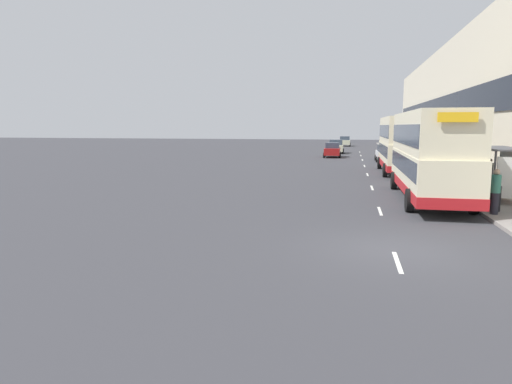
# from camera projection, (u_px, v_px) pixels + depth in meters

# --- Properties ---
(ground_plane) EXTENTS (220.00, 220.00, 0.00)m
(ground_plane) POSITION_uv_depth(u_px,v_px,m) (393.00, 250.00, 13.50)
(ground_plane) COLOR #38383D
(pavement) EXTENTS (5.00, 93.00, 0.14)m
(pavement) POSITION_uv_depth(u_px,v_px,m) (423.00, 159.00, 49.51)
(pavement) COLOR gray
(pavement) RESTS_ON ground_plane
(terrace_facade) EXTENTS (3.10, 93.00, 12.94)m
(terrace_facade) POSITION_uv_depth(u_px,v_px,m) (466.00, 99.00, 47.79)
(terrace_facade) COLOR beige
(terrace_facade) RESTS_ON ground_plane
(lane_mark_0) EXTENTS (0.12, 2.00, 0.01)m
(lane_mark_0) POSITION_uv_depth(u_px,v_px,m) (398.00, 262.00, 12.25)
(lane_mark_0) COLOR silver
(lane_mark_0) RESTS_ON ground_plane
(lane_mark_1) EXTENTS (0.12, 2.00, 0.01)m
(lane_mark_1) POSITION_uv_depth(u_px,v_px,m) (380.00, 211.00, 19.58)
(lane_mark_1) COLOR silver
(lane_mark_1) RESTS_ON ground_plane
(lane_mark_2) EXTENTS (0.12, 2.00, 0.01)m
(lane_mark_2) POSITION_uv_depth(u_px,v_px,m) (372.00, 188.00, 26.91)
(lane_mark_2) COLOR silver
(lane_mark_2) RESTS_ON ground_plane
(lane_mark_3) EXTENTS (0.12, 2.00, 0.01)m
(lane_mark_3) POSITION_uv_depth(u_px,v_px,m) (367.00, 175.00, 34.24)
(lane_mark_3) COLOR silver
(lane_mark_3) RESTS_ON ground_plane
(lane_mark_4) EXTENTS (0.12, 2.00, 0.01)m
(lane_mark_4) POSITION_uv_depth(u_px,v_px,m) (364.00, 166.00, 41.57)
(lane_mark_4) COLOR silver
(lane_mark_4) RESTS_ON ground_plane
(lane_mark_5) EXTENTS (0.12, 2.00, 0.01)m
(lane_mark_5) POSITION_uv_depth(u_px,v_px,m) (362.00, 160.00, 48.89)
(lane_mark_5) COLOR silver
(lane_mark_5) RESTS_ON ground_plane
(lane_mark_6) EXTENTS (0.12, 2.00, 0.01)m
(lane_mark_6) POSITION_uv_depth(u_px,v_px,m) (361.00, 155.00, 56.22)
(lane_mark_6) COLOR silver
(lane_mark_6) RESTS_ON ground_plane
(lane_mark_7) EXTENTS (0.12, 2.00, 0.01)m
(lane_mark_7) POSITION_uv_depth(u_px,v_px,m) (360.00, 152.00, 63.55)
(lane_mark_7) COLOR silver
(lane_mark_7) RESTS_ON ground_plane
(bus_shelter) EXTENTS (1.60, 4.20, 2.48)m
(bus_shelter) POSITION_uv_depth(u_px,v_px,m) (504.00, 164.00, 21.36)
(bus_shelter) COLOR #4C4C51
(bus_shelter) RESTS_ON ground_plane
(double_decker_bus_near) EXTENTS (2.85, 11.14, 4.30)m
(double_decker_bus_near) POSITION_uv_depth(u_px,v_px,m) (430.00, 154.00, 22.19)
(double_decker_bus_near) COLOR beige
(double_decker_bus_near) RESTS_ON ground_plane
(double_decker_bus_ahead) EXTENTS (2.85, 10.24, 4.30)m
(double_decker_bus_ahead) POSITION_uv_depth(u_px,v_px,m) (400.00, 144.00, 35.04)
(double_decker_bus_ahead) COLOR beige
(double_decker_bus_ahead) RESTS_ON ground_plane
(car_0) EXTENTS (1.95, 3.99, 1.70)m
(car_0) POSITION_uv_depth(u_px,v_px,m) (332.00, 150.00, 53.03)
(car_0) COLOR maroon
(car_0) RESTS_ON ground_plane
(car_1) EXTENTS (1.94, 4.21, 1.70)m
(car_1) POSITION_uv_depth(u_px,v_px,m) (385.00, 153.00, 46.73)
(car_1) COLOR silver
(car_1) RESTS_ON ground_plane
(car_2) EXTENTS (2.06, 4.13, 1.80)m
(car_2) POSITION_uv_depth(u_px,v_px,m) (336.00, 147.00, 60.79)
(car_2) COLOR #B7B799
(car_2) RESTS_ON ground_plane
(car_3) EXTENTS (2.10, 3.85, 1.75)m
(car_3) POSITION_uv_depth(u_px,v_px,m) (345.00, 141.00, 82.12)
(car_3) COLOR #B7B799
(car_3) RESTS_ON ground_plane
(pedestrian_1) EXTENTS (0.36, 0.36, 1.81)m
(pedestrian_1) POSITION_uv_depth(u_px,v_px,m) (489.00, 176.00, 23.76)
(pedestrian_1) COLOR #23232D
(pedestrian_1) RESTS_ON ground_plane
(pedestrian_3) EXTENTS (0.36, 0.36, 1.81)m
(pedestrian_3) POSITION_uv_depth(u_px,v_px,m) (496.00, 191.00, 18.07)
(pedestrian_3) COLOR #23232D
(pedestrian_3) RESTS_ON ground_plane
(litter_bin) EXTENTS (0.55, 0.55, 1.05)m
(litter_bin) POSITION_uv_depth(u_px,v_px,m) (494.00, 198.00, 18.83)
(litter_bin) COLOR black
(litter_bin) RESTS_ON ground_plane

